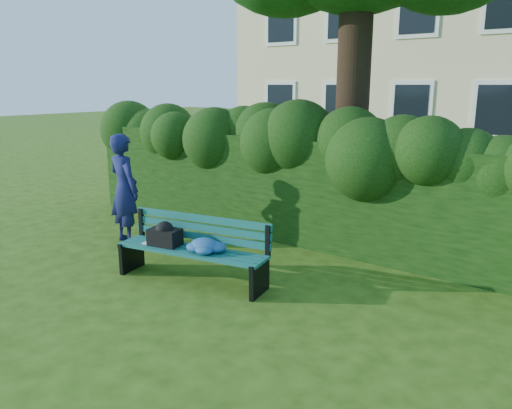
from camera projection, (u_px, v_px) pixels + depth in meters
The scene contains 4 objects.
ground at pixel (231, 277), 7.13m from camera, with size 80.00×80.00×0.00m, color #2B470F.
hedge at pixel (312, 190), 8.62m from camera, with size 10.00×1.00×1.80m.
park_bench at pixel (191, 246), 6.90m from camera, with size 2.25×0.97×0.89m.
man_reading at pixel (124, 189), 8.50m from camera, with size 0.69×0.45×1.89m, color #171B50.
Camera 1 is at (4.32, -5.11, 2.68)m, focal length 35.00 mm.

